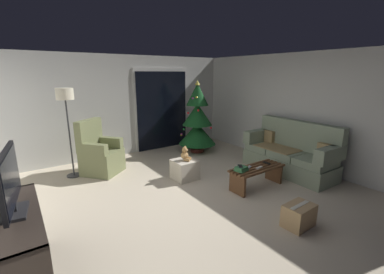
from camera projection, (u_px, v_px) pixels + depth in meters
ground_plane at (196, 196)px, 4.44m from camera, size 7.00×7.00×0.00m
wall_back at (126, 106)px, 6.57m from camera, size 5.72×0.12×2.50m
wall_right at (301, 111)px, 5.73m from camera, size 0.12×6.00×2.50m
patio_door_frame at (162, 109)px, 7.10m from camera, size 1.60×0.02×2.20m
patio_door_glass at (163, 111)px, 7.10m from camera, size 1.50×0.02×2.10m
couch at (290, 154)px, 5.47m from camera, size 0.83×1.96×1.08m
coffee_table at (257, 174)px, 4.73m from camera, size 1.10×0.40×0.39m
remote_silver at (249, 167)px, 4.66m from camera, size 0.16×0.10×0.02m
remote_white at (259, 168)px, 4.64m from camera, size 0.16×0.07×0.02m
remote_black at (267, 163)px, 4.89m from camera, size 0.05×0.16×0.02m
book_stack at (241, 169)px, 4.51m from camera, size 0.25×0.22×0.08m
cell_phone at (240, 166)px, 4.51m from camera, size 0.14×0.16×0.01m
christmas_tree at (197, 121)px, 6.76m from camera, size 0.98×0.98×1.88m
armchair at (100, 154)px, 5.41m from camera, size 0.96×0.96×1.13m
floor_lamp at (66, 103)px, 4.95m from camera, size 0.32×0.32×1.78m
media_shelf at (19, 256)px, 2.44m from camera, size 0.40×1.40×0.79m
television at (10, 182)px, 2.33m from camera, size 0.25×0.84×0.61m
ottoman at (185, 169)px, 5.13m from camera, size 0.44×0.44×0.39m
teddy_bear_honey at (185, 154)px, 5.05m from camera, size 0.21×0.22×0.29m
cardboard_box_taped_mid_floor at (299, 215)px, 3.54m from camera, size 0.44×0.31×0.32m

